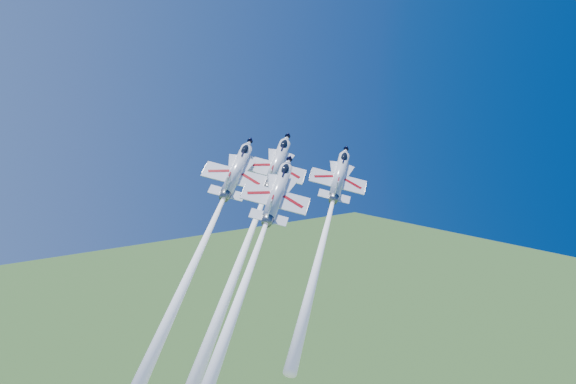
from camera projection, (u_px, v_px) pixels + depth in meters
jet_lead at (250, 236)px, 87.84m from camera, size 29.23×30.18×35.20m
jet_left at (205, 240)px, 84.42m from camera, size 27.89×28.65×33.30m
jet_right at (325, 232)px, 87.49m from camera, size 24.25×24.72×28.58m
jet_slot at (252, 262)px, 77.66m from camera, size 26.04×26.53×30.67m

